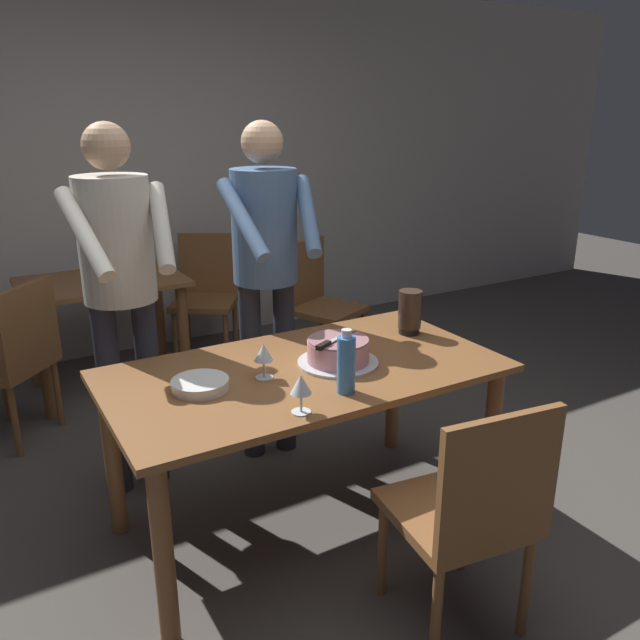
% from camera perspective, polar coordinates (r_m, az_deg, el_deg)
% --- Properties ---
extents(ground_plane, '(14.00, 14.00, 0.00)m').
position_cam_1_polar(ground_plane, '(2.99, -1.26, -17.73)').
color(ground_plane, '#4C4742').
extents(back_wall, '(10.00, 0.12, 2.70)m').
position_cam_1_polar(back_wall, '(4.91, -16.91, 12.86)').
color(back_wall, '#BCB7AD').
rests_on(back_wall, ground_plane).
extents(main_dining_table, '(1.62, 0.87, 0.75)m').
position_cam_1_polar(main_dining_table, '(2.66, -1.36, -6.49)').
color(main_dining_table, brown).
rests_on(main_dining_table, ground_plane).
extents(cake_on_platter, '(0.34, 0.34, 0.11)m').
position_cam_1_polar(cake_on_platter, '(2.64, 1.64, -2.93)').
color(cake_on_platter, silver).
rests_on(cake_on_platter, main_dining_table).
extents(cake_knife, '(0.25, 0.14, 0.02)m').
position_cam_1_polar(cake_knife, '(2.56, 0.79, -2.06)').
color(cake_knife, silver).
rests_on(cake_knife, cake_on_platter).
extents(plate_stack, '(0.22, 0.22, 0.04)m').
position_cam_1_polar(plate_stack, '(2.45, -10.78, -5.75)').
color(plate_stack, white).
rests_on(plate_stack, main_dining_table).
extents(wine_glass_near, '(0.08, 0.08, 0.14)m').
position_cam_1_polar(wine_glass_near, '(2.49, -5.12, -3.04)').
color(wine_glass_near, silver).
rests_on(wine_glass_near, main_dining_table).
extents(wine_glass_far, '(0.08, 0.08, 0.14)m').
position_cam_1_polar(wine_glass_far, '(2.20, -1.74, -5.95)').
color(wine_glass_far, silver).
rests_on(wine_glass_far, main_dining_table).
extents(water_bottle, '(0.07, 0.07, 0.25)m').
position_cam_1_polar(water_bottle, '(2.35, 2.38, -3.97)').
color(water_bottle, '#387AC6').
rests_on(water_bottle, main_dining_table).
extents(hurricane_lamp, '(0.11, 0.11, 0.21)m').
position_cam_1_polar(hurricane_lamp, '(3.01, 8.12, 0.75)').
color(hurricane_lamp, black).
rests_on(hurricane_lamp, main_dining_table).
extents(person_cutting_cake, '(0.46, 0.57, 1.72)m').
position_cam_1_polar(person_cutting_cake, '(3.13, -4.92, 5.69)').
color(person_cutting_cake, '#2D2D38').
rests_on(person_cutting_cake, ground_plane).
extents(person_standing_beside, '(0.47, 0.55, 1.72)m').
position_cam_1_polar(person_standing_beside, '(2.93, -17.67, 4.04)').
color(person_standing_beside, '#2D2D38').
rests_on(person_standing_beside, ground_plane).
extents(chair_near_side, '(0.49, 0.49, 0.90)m').
position_cam_1_polar(chair_near_side, '(2.26, 13.42, -16.33)').
color(chair_near_side, brown).
rests_on(chair_near_side, ground_plane).
extents(background_table, '(1.00, 0.70, 0.74)m').
position_cam_1_polar(background_table, '(4.29, -18.94, 1.38)').
color(background_table, brown).
rests_on(background_table, ground_plane).
extents(background_chair_0, '(0.62, 0.62, 0.90)m').
position_cam_1_polar(background_chair_0, '(3.81, -26.00, -2.99)').
color(background_chair_0, brown).
rests_on(background_chair_0, ground_plane).
extents(background_chair_1, '(0.58, 0.58, 0.90)m').
position_cam_1_polar(background_chair_1, '(4.45, -0.12, 1.87)').
color(background_chair_1, brown).
rests_on(background_chair_1, ground_plane).
extents(background_chair_2, '(0.61, 0.61, 0.90)m').
position_cam_1_polar(background_chair_2, '(4.73, -10.22, 2.56)').
color(background_chair_2, brown).
rests_on(background_chair_2, ground_plane).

